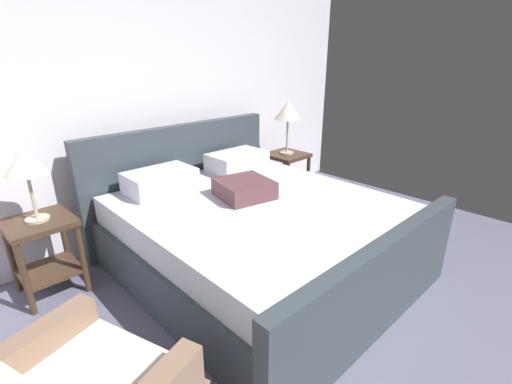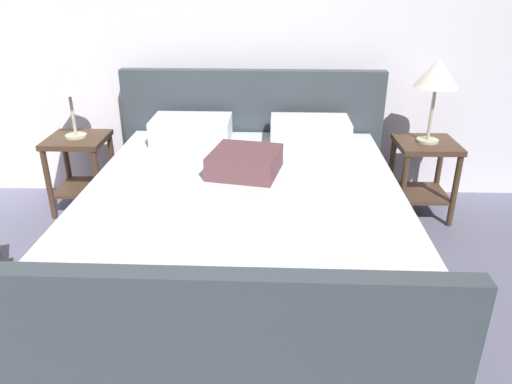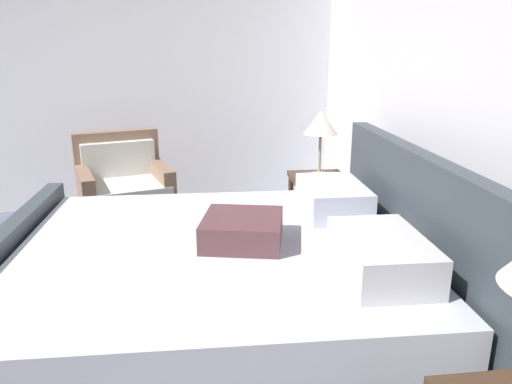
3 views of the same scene
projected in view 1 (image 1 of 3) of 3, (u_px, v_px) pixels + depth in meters
The scene contains 6 objects.
wall_back at pixel (162, 93), 3.49m from camera, with size 5.22×0.12×2.71m, color white.
bed at pixel (253, 231), 3.00m from camera, with size 2.06×2.28×1.08m.
nightstand_right at pixel (286, 169), 4.37m from camera, with size 0.44×0.44×0.60m.
table_lamp_right at pixel (288, 112), 4.12m from camera, with size 0.31×0.31×0.61m.
nightstand_left at pixel (44, 244), 2.66m from camera, with size 0.44×0.44×0.60m.
table_lamp_left at pixel (25, 164), 2.44m from camera, with size 0.27×0.27×0.53m.
Camera 1 is at (-1.88, 0.13, 1.72)m, focal length 25.43 mm.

